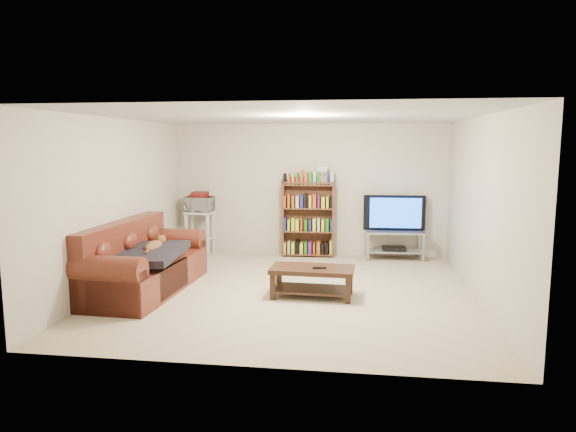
% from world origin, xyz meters
% --- Properties ---
extents(floor, '(5.00, 5.00, 0.00)m').
position_xyz_m(floor, '(0.00, 0.00, 0.00)').
color(floor, beige).
rests_on(floor, ground).
extents(ceiling, '(5.00, 5.00, 0.00)m').
position_xyz_m(ceiling, '(0.00, 0.00, 2.40)').
color(ceiling, white).
rests_on(ceiling, ground).
extents(wall_back, '(5.00, 0.00, 5.00)m').
position_xyz_m(wall_back, '(0.00, 2.50, 1.20)').
color(wall_back, beige).
rests_on(wall_back, ground).
extents(wall_front, '(5.00, 0.00, 5.00)m').
position_xyz_m(wall_front, '(0.00, -2.50, 1.20)').
color(wall_front, beige).
rests_on(wall_front, ground).
extents(wall_left, '(0.00, 5.00, 5.00)m').
position_xyz_m(wall_left, '(-2.50, 0.00, 1.20)').
color(wall_left, beige).
rests_on(wall_left, ground).
extents(wall_right, '(0.00, 5.00, 5.00)m').
position_xyz_m(wall_right, '(2.50, 0.00, 1.20)').
color(wall_right, beige).
rests_on(wall_right, ground).
extents(sofa, '(1.09, 2.31, 0.97)m').
position_xyz_m(sofa, '(-2.10, -0.26, 0.34)').
color(sofa, '#5D2418').
rests_on(sofa, floor).
extents(blanket, '(0.91, 1.16, 0.19)m').
position_xyz_m(blanket, '(-1.91, -0.42, 0.56)').
color(blanket, black).
rests_on(blanket, sofa).
extents(cat, '(0.28, 0.63, 0.18)m').
position_xyz_m(cat, '(-1.90, -0.21, 0.62)').
color(cat, brown).
rests_on(cat, sofa).
extents(coffee_table, '(1.13, 0.60, 0.40)m').
position_xyz_m(coffee_table, '(0.31, -0.23, 0.28)').
color(coffee_table, black).
rests_on(coffee_table, floor).
extents(remote, '(0.19, 0.07, 0.02)m').
position_xyz_m(remote, '(0.41, -0.28, 0.41)').
color(remote, black).
rests_on(remote, coffee_table).
extents(tv_stand, '(1.03, 0.51, 0.51)m').
position_xyz_m(tv_stand, '(1.55, 2.24, 0.34)').
color(tv_stand, '#999EA3').
rests_on(tv_stand, floor).
extents(television, '(1.10, 0.20, 0.63)m').
position_xyz_m(television, '(1.55, 2.24, 0.82)').
color(television, black).
rests_on(television, tv_stand).
extents(dvd_player, '(0.42, 0.30, 0.06)m').
position_xyz_m(dvd_player, '(1.55, 2.24, 0.19)').
color(dvd_player, black).
rests_on(dvd_player, tv_stand).
extents(bookshelf, '(0.96, 0.33, 1.37)m').
position_xyz_m(bookshelf, '(0.01, 2.28, 0.70)').
color(bookshelf, '#512E1C').
rests_on(bookshelf, floor).
extents(shelf_clutter, '(0.70, 0.23, 0.28)m').
position_xyz_m(shelf_clutter, '(0.11, 2.30, 1.47)').
color(shelf_clutter, silver).
rests_on(shelf_clutter, bookshelf).
extents(microwave_stand, '(0.52, 0.40, 0.80)m').
position_xyz_m(microwave_stand, '(-2.00, 2.20, 0.51)').
color(microwave_stand, silver).
rests_on(microwave_stand, floor).
extents(microwave, '(0.51, 0.37, 0.27)m').
position_xyz_m(microwave, '(-2.00, 2.20, 0.93)').
color(microwave, silver).
rests_on(microwave, microwave_stand).
extents(game_boxes, '(0.31, 0.27, 0.05)m').
position_xyz_m(game_boxes, '(-2.00, 2.20, 1.10)').
color(game_boxes, maroon).
rests_on(game_boxes, microwave).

